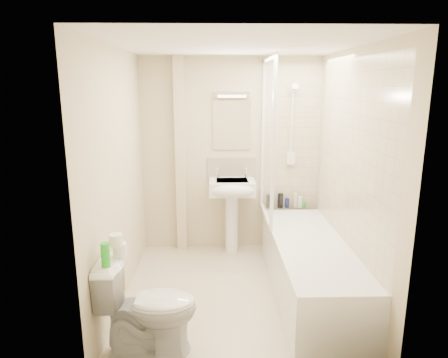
{
  "coord_description": "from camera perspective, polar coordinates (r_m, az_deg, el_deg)",
  "views": [
    {
      "loc": [
        -0.2,
        -3.66,
        2.06
      ],
      "look_at": [
        -0.11,
        0.2,
        1.15
      ],
      "focal_mm": 32.0,
      "sensor_mm": 36.0,
      "label": 1
    }
  ],
  "objects": [
    {
      "name": "floor",
      "position": [
        4.2,
        1.57,
        -16.08
      ],
      "size": [
        2.5,
        2.5,
        0.0
      ],
      "primitive_type": "plane",
      "color": "beige",
      "rests_on": "ground"
    },
    {
      "name": "wall_back",
      "position": [
        4.99,
        0.93,
        3.34
      ],
      "size": [
        2.2,
        0.02,
        2.4
      ],
      "primitive_type": "cube",
      "color": "beige",
      "rests_on": "ground"
    },
    {
      "name": "wall_left",
      "position": [
        3.87,
        -14.83,
        -0.02
      ],
      "size": [
        0.02,
        2.5,
        2.4
      ],
      "primitive_type": "cube",
      "color": "beige",
      "rests_on": "ground"
    },
    {
      "name": "wall_right",
      "position": [
        3.98,
        17.72,
        0.15
      ],
      "size": [
        0.02,
        2.5,
        2.4
      ],
      "primitive_type": "cube",
      "color": "beige",
      "rests_on": "ground"
    },
    {
      "name": "ceiling",
      "position": [
        3.68,
        1.81,
        18.58
      ],
      "size": [
        2.2,
        2.5,
        0.02
      ],
      "primitive_type": "cube",
      "color": "white",
      "rests_on": "wall_back"
    },
    {
      "name": "tile_back",
      "position": [
        5.03,
        9.56,
        5.83
      ],
      "size": [
        0.7,
        0.01,
        1.75
      ],
      "primitive_type": "cube",
      "color": "beige",
      "rests_on": "wall_back"
    },
    {
      "name": "tile_right",
      "position": [
        3.94,
        17.74,
        3.37
      ],
      "size": [
        0.01,
        2.1,
        1.75
      ],
      "primitive_type": "cube",
      "color": "beige",
      "rests_on": "wall_right"
    },
    {
      "name": "pipe_boxing",
      "position": [
        4.94,
        -6.25,
        3.17
      ],
      "size": [
        0.12,
        0.12,
        2.4
      ],
      "primitive_type": "cube",
      "color": "beige",
      "rests_on": "ground"
    },
    {
      "name": "splashback",
      "position": [
        5.01,
        1.07,
        1.4
      ],
      "size": [
        0.6,
        0.02,
        0.3
      ],
      "primitive_type": "cube",
      "color": "beige",
      "rests_on": "wall_back"
    },
    {
      "name": "mirror",
      "position": [
        4.92,
        1.1,
        7.67
      ],
      "size": [
        0.46,
        0.01,
        0.6
      ],
      "primitive_type": "cube",
      "color": "white",
      "rests_on": "wall_back"
    },
    {
      "name": "strip_light",
      "position": [
        4.88,
        1.13,
        11.98
      ],
      "size": [
        0.42,
        0.07,
        0.07
      ],
      "primitive_type": "cube",
      "color": "silver",
      "rests_on": "wall_back"
    },
    {
      "name": "bathtub",
      "position": [
        4.18,
        12.14,
        -12.09
      ],
      "size": [
        0.7,
        2.1,
        0.55
      ],
      "color": "white",
      "rests_on": "ground"
    },
    {
      "name": "shower_screen",
      "position": [
        4.54,
        6.25,
        5.47
      ],
      "size": [
        0.04,
        0.92,
        1.8
      ],
      "color": "white",
      "rests_on": "bathtub"
    },
    {
      "name": "shower_fixture",
      "position": [
        4.97,
        9.69,
        7.14
      ],
      "size": [
        0.1,
        0.16,
        0.99
      ],
      "color": "white",
      "rests_on": "wall_back"
    },
    {
      "name": "pedestal_sink",
      "position": [
        4.86,
        1.16,
        -2.41
      ],
      "size": [
        0.55,
        0.5,
        1.06
      ],
      "color": "white",
      "rests_on": "ground"
    },
    {
      "name": "bottle_black_a",
      "position": [
        5.07,
        6.4,
        -3.15
      ],
      "size": [
        0.06,
        0.06,
        0.17
      ],
      "primitive_type": "cylinder",
      "color": "black",
      "rests_on": "bathtub"
    },
    {
      "name": "bottle_black_b",
      "position": [
        5.09,
        8.04,
        -3.05
      ],
      "size": [
        0.07,
        0.07,
        0.18
      ],
      "primitive_type": "cylinder",
      "color": "black",
      "rests_on": "bathtub"
    },
    {
      "name": "bottle_blue",
      "position": [
        5.11,
        9.01,
        -3.37
      ],
      "size": [
        0.05,
        0.05,
        0.12
      ],
      "primitive_type": "cylinder",
      "color": "#121A4F",
      "rests_on": "bathtub"
    },
    {
      "name": "bottle_cream",
      "position": [
        5.12,
        10.17,
        -3.0
      ],
      "size": [
        0.06,
        0.06,
        0.18
      ],
      "primitive_type": "cylinder",
      "color": "#C6B199",
      "rests_on": "bathtub"
    },
    {
      "name": "bottle_white_b",
      "position": [
        5.14,
        10.79,
        -3.22
      ],
      "size": [
        0.06,
        0.06,
        0.14
      ],
      "primitive_type": "cylinder",
      "color": "white",
      "rests_on": "bathtub"
    },
    {
      "name": "bottle_green",
      "position": [
        5.16,
        11.27,
        -3.56
      ],
      "size": [
        0.06,
        0.06,
        0.08
      ],
      "primitive_type": "cylinder",
      "color": "green",
      "rests_on": "bathtub"
    },
    {
      "name": "toilet",
      "position": [
        3.31,
        -10.74,
        -17.41
      ],
      "size": [
        0.43,
        0.75,
        0.76
      ],
      "primitive_type": "imported",
      "rotation": [
        0.0,
        0.0,
        1.57
      ],
      "color": "white",
      "rests_on": "ground"
    },
    {
      "name": "toilet_roll_lower",
      "position": [
        3.25,
        -14.64,
        -9.74
      ],
      "size": [
        0.11,
        0.11,
        0.1
      ],
      "primitive_type": "cylinder",
      "color": "white",
      "rests_on": "toilet"
    },
    {
      "name": "toilet_roll_upper",
      "position": [
        3.17,
        -15.19,
        -8.41
      ],
      "size": [
        0.1,
        0.1,
        0.09
      ],
      "primitive_type": "cylinder",
      "color": "white",
      "rests_on": "toilet_roll_lower"
    },
    {
      "name": "green_bottle",
      "position": [
        3.08,
        -16.58,
        -10.35
      ],
      "size": [
        0.07,
        0.07,
        0.18
      ],
      "primitive_type": "cylinder",
      "color": "green",
      "rests_on": "toilet"
    }
  ]
}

